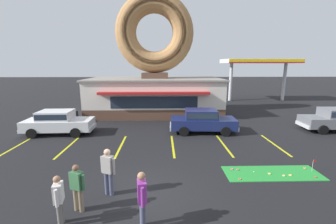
{
  "coord_description": "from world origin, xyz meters",
  "views": [
    {
      "loc": [
        0.63,
        -7.31,
        4.6
      ],
      "look_at": [
        0.95,
        5.0,
        2.0
      ],
      "focal_mm": 24.0,
      "sensor_mm": 36.0,
      "label": 1
    }
  ],
  "objects_px": {
    "putting_flag_pin": "(314,163)",
    "car_navy": "(202,120)",
    "pedestrian_hooded_kid": "(59,198)",
    "golf_ball": "(254,172)",
    "pedestrian_blue_sweater_man": "(77,186)",
    "pedestrian_leather_jacket_man": "(108,170)",
    "car_grey": "(336,119)",
    "car_white": "(58,121)",
    "pedestrian_clipboard_woman": "(142,198)",
    "trash_bin": "(75,116)"
  },
  "relations": [
    {
      "from": "golf_ball",
      "to": "trash_bin",
      "type": "distance_m",
      "value": 14.34
    },
    {
      "from": "pedestrian_blue_sweater_man",
      "to": "pedestrian_leather_jacket_man",
      "type": "height_order",
      "value": "pedestrian_leather_jacket_man"
    },
    {
      "from": "golf_ball",
      "to": "pedestrian_clipboard_woman",
      "type": "height_order",
      "value": "pedestrian_clipboard_woman"
    },
    {
      "from": "pedestrian_blue_sweater_man",
      "to": "trash_bin",
      "type": "xyz_separation_m",
      "value": [
        -4.44,
        11.48,
        -0.37
      ]
    },
    {
      "from": "car_white",
      "to": "pedestrian_hooded_kid",
      "type": "height_order",
      "value": "car_white"
    },
    {
      "from": "pedestrian_blue_sweater_man",
      "to": "pedestrian_leather_jacket_man",
      "type": "relative_size",
      "value": 0.91
    },
    {
      "from": "pedestrian_blue_sweater_man",
      "to": "pedestrian_hooded_kid",
      "type": "distance_m",
      "value": 0.7
    },
    {
      "from": "car_grey",
      "to": "pedestrian_leather_jacket_man",
      "type": "bearing_deg",
      "value": -151.65
    },
    {
      "from": "golf_ball",
      "to": "pedestrian_hooded_kid",
      "type": "distance_m",
      "value": 7.62
    },
    {
      "from": "car_white",
      "to": "pedestrian_clipboard_woman",
      "type": "relative_size",
      "value": 2.65
    },
    {
      "from": "putting_flag_pin",
      "to": "trash_bin",
      "type": "relative_size",
      "value": 0.56
    },
    {
      "from": "car_grey",
      "to": "car_navy",
      "type": "xyz_separation_m",
      "value": [
        -9.48,
        -0.13,
        0.0
      ]
    },
    {
      "from": "golf_ball",
      "to": "car_white",
      "type": "relative_size",
      "value": 0.01
    },
    {
      "from": "pedestrian_blue_sweater_man",
      "to": "pedestrian_clipboard_woman",
      "type": "relative_size",
      "value": 0.91
    },
    {
      "from": "car_grey",
      "to": "trash_bin",
      "type": "relative_size",
      "value": 4.73
    },
    {
      "from": "putting_flag_pin",
      "to": "pedestrian_leather_jacket_man",
      "type": "bearing_deg",
      "value": -170.12
    },
    {
      "from": "putting_flag_pin",
      "to": "car_grey",
      "type": "distance_m",
      "value": 8.4
    },
    {
      "from": "car_navy",
      "to": "trash_bin",
      "type": "xyz_separation_m",
      "value": [
        -9.88,
        3.06,
        -0.37
      ]
    },
    {
      "from": "car_grey",
      "to": "car_white",
      "type": "height_order",
      "value": "same"
    },
    {
      "from": "car_grey",
      "to": "pedestrian_hooded_kid",
      "type": "distance_m",
      "value": 17.77
    },
    {
      "from": "golf_ball",
      "to": "putting_flag_pin",
      "type": "height_order",
      "value": "putting_flag_pin"
    },
    {
      "from": "pedestrian_blue_sweater_man",
      "to": "pedestrian_clipboard_woman",
      "type": "bearing_deg",
      "value": -21.88
    },
    {
      "from": "putting_flag_pin",
      "to": "car_grey",
      "type": "xyz_separation_m",
      "value": [
        5.68,
        6.17,
        0.43
      ]
    },
    {
      "from": "car_grey",
      "to": "pedestrian_blue_sweater_man",
      "type": "xyz_separation_m",
      "value": [
        -14.92,
        -8.55,
        -0.0
      ]
    },
    {
      "from": "pedestrian_leather_jacket_man",
      "to": "pedestrian_clipboard_woman",
      "type": "relative_size",
      "value": 1.0
    },
    {
      "from": "pedestrian_leather_jacket_man",
      "to": "pedestrian_blue_sweater_man",
      "type": "bearing_deg",
      "value": -129.85
    },
    {
      "from": "golf_ball",
      "to": "pedestrian_blue_sweater_man",
      "type": "relative_size",
      "value": 0.03
    },
    {
      "from": "golf_ball",
      "to": "pedestrian_clipboard_woman",
      "type": "relative_size",
      "value": 0.02
    },
    {
      "from": "pedestrian_hooded_kid",
      "to": "pedestrian_clipboard_woman",
      "type": "height_order",
      "value": "pedestrian_clipboard_woman"
    },
    {
      "from": "pedestrian_blue_sweater_man",
      "to": "pedestrian_leather_jacket_man",
      "type": "distance_m",
      "value": 1.18
    },
    {
      "from": "pedestrian_clipboard_woman",
      "to": "car_navy",
      "type": "bearing_deg",
      "value": 70.23
    },
    {
      "from": "car_navy",
      "to": "trash_bin",
      "type": "distance_m",
      "value": 10.35
    },
    {
      "from": "putting_flag_pin",
      "to": "car_navy",
      "type": "distance_m",
      "value": 7.15
    },
    {
      "from": "car_navy",
      "to": "pedestrian_hooded_kid",
      "type": "relative_size",
      "value": 2.99
    },
    {
      "from": "car_navy",
      "to": "golf_ball",
      "type": "bearing_deg",
      "value": -78.61
    },
    {
      "from": "car_navy",
      "to": "pedestrian_blue_sweater_man",
      "type": "bearing_deg",
      "value": -122.86
    },
    {
      "from": "car_grey",
      "to": "pedestrian_hooded_kid",
      "type": "relative_size",
      "value": 2.98
    },
    {
      "from": "car_navy",
      "to": "pedestrian_blue_sweater_man",
      "type": "xyz_separation_m",
      "value": [
        -5.44,
        -8.42,
        -0.0
      ]
    },
    {
      "from": "golf_ball",
      "to": "pedestrian_leather_jacket_man",
      "type": "relative_size",
      "value": 0.02
    },
    {
      "from": "golf_ball",
      "to": "pedestrian_blue_sweater_man",
      "type": "height_order",
      "value": "pedestrian_blue_sweater_man"
    },
    {
      "from": "pedestrian_hooded_kid",
      "to": "car_white",
      "type": "bearing_deg",
      "value": 114.32
    },
    {
      "from": "putting_flag_pin",
      "to": "car_navy",
      "type": "xyz_separation_m",
      "value": [
        -3.8,
        6.04,
        0.43
      ]
    },
    {
      "from": "car_grey",
      "to": "car_navy",
      "type": "height_order",
      "value": "same"
    },
    {
      "from": "car_grey",
      "to": "pedestrian_hooded_kid",
      "type": "xyz_separation_m",
      "value": [
        -15.21,
        -9.19,
        -0.02
      ]
    },
    {
      "from": "pedestrian_hooded_kid",
      "to": "golf_ball",
      "type": "bearing_deg",
      "value": 23.61
    },
    {
      "from": "car_white",
      "to": "trash_bin",
      "type": "xyz_separation_m",
      "value": [
        -0.11,
        3.18,
        -0.37
      ]
    },
    {
      "from": "pedestrian_leather_jacket_man",
      "to": "trash_bin",
      "type": "relative_size",
      "value": 1.78
    },
    {
      "from": "golf_ball",
      "to": "pedestrian_leather_jacket_man",
      "type": "height_order",
      "value": "pedestrian_leather_jacket_man"
    },
    {
      "from": "golf_ball",
      "to": "pedestrian_leather_jacket_man",
      "type": "xyz_separation_m",
      "value": [
        -5.9,
        -1.49,
        0.92
      ]
    },
    {
      "from": "golf_ball",
      "to": "trash_bin",
      "type": "bearing_deg",
      "value": 140.69
    }
  ]
}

